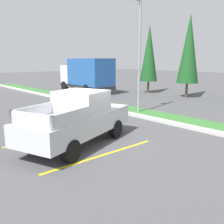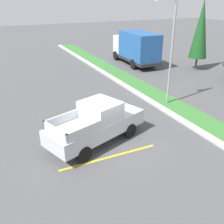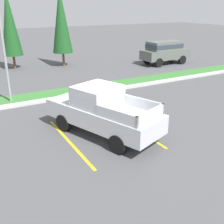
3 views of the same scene
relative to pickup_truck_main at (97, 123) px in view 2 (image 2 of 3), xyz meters
The scene contains 9 objects.
ground_plane 1.14m from the pickup_truck_main, 54.39° to the left, with size 120.00×120.00×0.00m, color #4C4C4F.
parking_line_near 1.85m from the pickup_truck_main, behind, with size 0.12×4.80×0.01m, color yellow.
parking_line_far 1.88m from the pickup_truck_main, ahead, with size 0.12×4.80×0.01m, color yellow.
curb_strip 5.47m from the pickup_truck_main, 87.09° to the left, with size 56.00×0.40×0.15m, color #B2B2AD.
grass_median 6.57m from the pickup_truck_main, 87.58° to the left, with size 56.00×1.80×0.06m, color #387533.
pickup_truck_main is the anchor object (origin of this frame).
cargo_truck_distant 16.46m from the pickup_truck_main, 143.06° to the left, with size 6.90×2.75×3.40m.
street_light 7.27m from the pickup_truck_main, 113.33° to the left, with size 0.24×1.49×6.75m.
cypress_tree_leftmost 17.05m from the pickup_truck_main, 121.51° to the left, with size 1.72×1.72×6.60m.
Camera 2 is at (10.37, -4.61, 6.82)m, focal length 41.41 mm.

